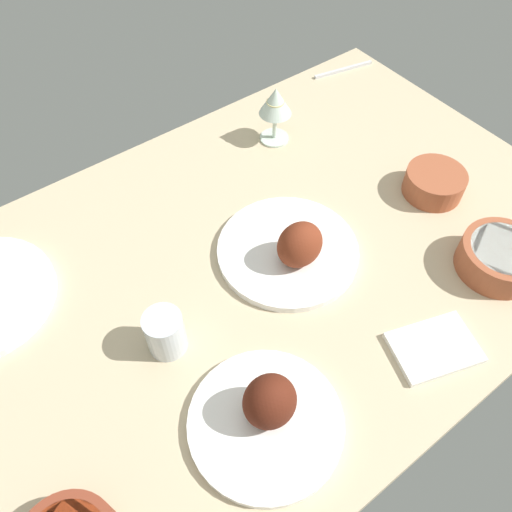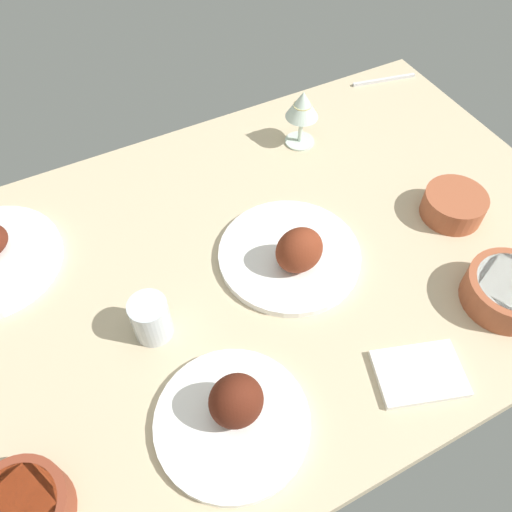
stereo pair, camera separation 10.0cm
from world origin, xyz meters
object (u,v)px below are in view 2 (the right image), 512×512
Objects in this scene: plate_far_side at (293,253)px; wine_glass at (302,107)px; plate_near_viewer at (234,414)px; bowl_soup at (454,204)px; water_tumbler at (151,319)px; bowl_sauce at (20,510)px; folded_napkin at (419,373)px; bowl_cream at (508,290)px; fork_loose at (384,80)px.

wine_glass is at bearing -122.66° from plate_far_side.
plate_far_side is 33.65cm from plate_near_viewer.
bowl_soup is 66.04cm from water_tumbler.
bowl_soup is at bearing 178.11° from water_tumbler.
plate_near_viewer reaches higher than bowl_soup.
bowl_sauce is 0.96× the size of folded_napkin.
folded_napkin is (-63.69, 8.61, -2.37)cm from bowl_sauce.
water_tumbler is 46.75cm from folded_napkin.
bowl_cream is (-30.39, 25.91, 0.68)cm from plate_far_side.
bowl_sauce is at bearing -2.43° from bowl_cream.
bowl_soup is at bearing -162.50° from plate_near_viewer.
bowl_sauce is 1.01× the size of wine_glass.
bowl_cream is at bearing -95.97° from fork_loose.
plate_near_viewer is 1.40× the size of fork_loose.
plate_far_side is at bearing -77.01° from folded_napkin.
bowl_cream is (5.88, 21.45, 0.32)cm from bowl_soup.
wine_glass is at bearing -146.35° from water_tumbler.
plate_near_viewer is 32.13cm from folded_napkin.
bowl_cream reaches higher than bowl_sauce.
folded_napkin reaches higher than fork_loose.
water_tumbler is at bearing -75.13° from plate_near_viewer.
wine_glass is 59.46cm from water_tumbler.
water_tumbler is (49.28, 32.80, -5.55)cm from wine_glass.
fork_loose is at bearing -141.55° from plate_far_side.
plate_far_side is 31.70cm from folded_napkin.
folded_napkin is at bearing 142.23° from water_tumbler.
plate_near_viewer is at bearing 17.50° from bowl_soup.
plate_far_side is 1.93× the size of folded_napkin.
plate_near_viewer is at bearing 104.87° from water_tumbler.
bowl_sauce is 0.79× the size of fork_loose.
wine_glass is (10.83, -56.43, 6.62)cm from bowl_cream.
plate_near_viewer is at bearing 177.75° from bowl_sauce.
plate_far_side is 29.86cm from water_tumbler.
plate_far_side is 2.01× the size of bowl_sauce.
plate_near_viewer is 21.99cm from water_tumbler.
plate_far_side is 36.55cm from bowl_soup.
bowl_cream reaches higher than fork_loose.
bowl_cream is at bearing 139.55° from plate_far_side.
bowl_sauce is 1.61× the size of water_tumbler.
plate_near_viewer reaches higher than plate_far_side.
plate_far_side is 2.18× the size of bowl_soup.
fork_loose is at bearing -139.60° from plate_near_viewer.
plate_near_viewer is 63.29cm from bowl_soup.
bowl_sauce is at bearing -2.25° from plate_near_viewer.
fork_loose is (-22.16, -67.64, -2.91)cm from bowl_cream.
bowl_cream is 64.60cm from water_tumbler.
wine_glass reaches higher than plate_far_side.
fork_loose is (-52.56, -41.73, -2.23)cm from plate_far_side.
plate_far_side is at bearing -158.56° from bowl_sauce.
folded_napkin is at bearing 102.99° from plate_far_side.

